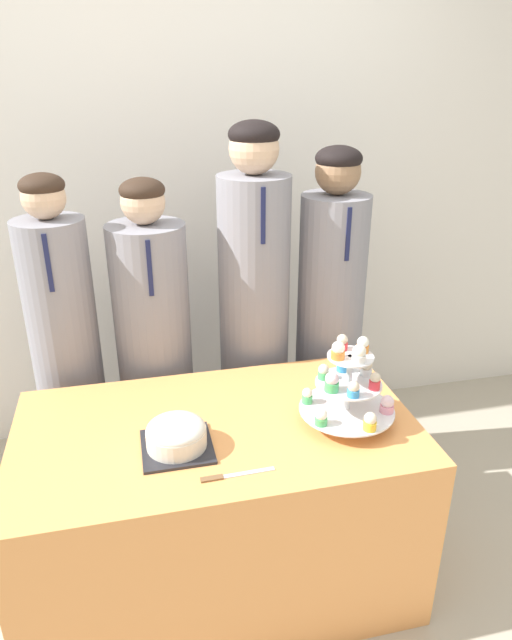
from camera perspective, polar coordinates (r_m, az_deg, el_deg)
The scene contains 9 objects.
wall_back at distance 2.88m, azimuth -8.38°, elevation 13.93°, with size 9.00×0.06×2.70m.
table at distance 2.22m, azimuth -3.69°, elevation -18.00°, with size 1.38×0.78×0.70m.
round_cake at distance 1.88m, azimuth -7.98°, elevation -11.27°, with size 0.23×0.23×0.11m.
cake_knife at distance 1.78m, azimuth -3.08°, elevation -15.37°, with size 0.23×0.02×0.01m.
cupcake_stand at distance 1.97m, azimuth 9.26°, elevation -6.46°, with size 0.33×0.33×0.32m.
student_0 at distance 2.52m, azimuth -18.27°, elevation -4.01°, with size 0.28×0.28×1.49m.
student_1 at distance 2.52m, azimuth -10.03°, elevation -3.77°, with size 0.32×0.32×1.46m.
student_2 at distance 2.52m, azimuth -0.18°, elevation -0.47°, with size 0.31×0.31×1.66m.
student_3 at distance 2.64m, azimuth 7.33°, elevation -0.81°, with size 0.30×0.30×1.55m.
Camera 1 is at (-0.24, -1.25, 1.83)m, focal length 32.00 mm.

